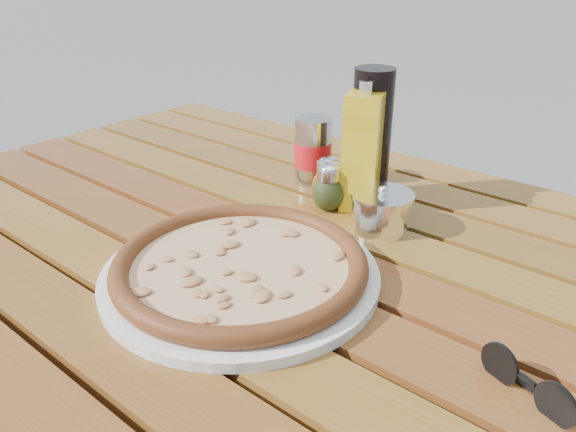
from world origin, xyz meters
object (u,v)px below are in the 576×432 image
Objects in this scene: table at (280,282)px; dark_bottle at (371,136)px; olive_oil_cruet at (362,152)px; pizza at (240,264)px; parmesan_tin at (381,211)px; sunglasses at (528,384)px; oregano_shaker at (329,188)px; soda_can at (313,152)px; pepper_shaker at (328,181)px; plate at (241,275)px.

table is 6.36× the size of dark_bottle.
table is at bearing -99.99° from olive_oil_cruet.
parmesan_tin reaches higher than pizza.
sunglasses is at bearing -36.22° from parmesan_tin.
table is 12.71× the size of sunglasses.
pizza is 0.25m from oregano_shaker.
dark_bottle is 1.05× the size of olive_oil_cruet.
soda_can is at bearing 168.60° from sunglasses.
soda_can is (-0.10, 0.21, 0.13)m from table.
pepper_shaker is at bearing -36.43° from soda_can.
pepper_shaker is (-0.06, 0.27, 0.02)m from pizza.
dark_bottle is at bearing 3.21° from soda_can.
dark_bottle is at bearing 105.82° from olive_oil_cruet.
sunglasses is at bearing -13.20° from table.
pepper_shaker is 0.08m from olive_oil_cruet.
soda_can is at bearing 115.36° from table.
plate is 0.02m from pizza.
pizza is 0.29m from olive_oil_cruet.
pepper_shaker reaches higher than table.
oregano_shaker is at bearing -133.11° from olive_oil_cruet.
dark_bottle is 0.13m from soda_can.
olive_oil_cruet reaches higher than pizza.
parmesan_tin is (0.10, -0.01, -0.01)m from oregano_shaker.
sunglasses is (0.40, -0.22, -0.02)m from oregano_shaker.
table is 0.24m from olive_oil_cruet.
sunglasses is at bearing -35.56° from olive_oil_cruet.
olive_oil_cruet reaches higher than soda_can.
soda_can is at bearing 162.83° from olive_oil_cruet.
sunglasses is at bearing 4.04° from pizza.
pizza is 1.65× the size of olive_oil_cruet.
pizza is (0.03, -0.12, 0.10)m from table.
pepper_shaker is at bearing 101.95° from plate.
oregano_shaker is 0.11m from dark_bottle.
dark_bottle reaches higher than sunglasses.
plate is at bearing -78.05° from pepper_shaker.
oregano_shaker is 0.08m from olive_oil_cruet.
pizza is 0.27m from pepper_shaker.
pizza is at bearing -104.48° from parmesan_tin.
olive_oil_cruet is (-0.00, 0.28, 0.09)m from plate.
pepper_shaker is at bearing 129.13° from oregano_shaker.
oregano_shaker is (-0.01, 0.13, 0.11)m from table.
plate is at bearing -73.61° from table.
sunglasses is at bearing -31.36° from soda_can.
plate is 0.25m from parmesan_tin.
pepper_shaker is at bearing -121.88° from dark_bottle.
pepper_shaker reaches higher than sunglasses.
table is at bearing -173.24° from sunglasses.
soda_can is (-0.13, 0.32, 0.05)m from plate.
pizza is 0.34m from dark_bottle.
oregano_shaker is (0.02, -0.02, 0.00)m from pepper_shaker.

